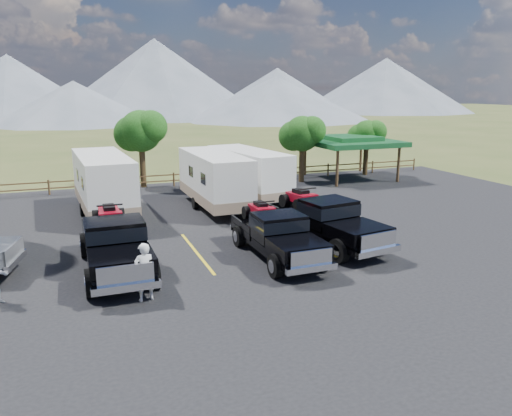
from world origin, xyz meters
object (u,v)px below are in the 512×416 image
object	(u,v)px
pavilion	(351,142)
rig_left	(115,243)
rig_center	(276,233)
person_a	(144,272)
trailer_center	(215,180)
trailer_right	(249,174)
trailer_left	(103,184)
rig_right	(324,220)

from	to	relation	value
pavilion	rig_left	world-z (taller)	pavilion
rig_center	person_a	size ratio (longest dim) A/B	3.21
trailer_center	trailer_right	xyz separation A→B (m)	(2.55, 1.48, -0.05)
rig_left	person_a	distance (m)	3.18
rig_center	person_a	bearing A→B (deg)	-156.97
pavilion	person_a	size ratio (longest dim) A/B	3.24
pavilion	rig_center	size ratio (longest dim) A/B	1.01
trailer_right	person_a	bearing A→B (deg)	-130.98
rig_left	trailer_left	bearing A→B (deg)	88.15
rig_right	trailer_right	world-z (taller)	trailer_right
rig_right	trailer_right	distance (m)	9.44
rig_left	trailer_left	size ratio (longest dim) A/B	0.72
trailer_center	person_a	world-z (taller)	trailer_center
person_a	trailer_right	bearing A→B (deg)	-132.24
rig_center	rig_left	bearing A→B (deg)	172.92
rig_left	person_a	world-z (taller)	rig_left
rig_right	trailer_center	distance (m)	8.39
rig_left	rig_center	size ratio (longest dim) A/B	1.09
pavilion	rig_center	world-z (taller)	pavilion
rig_right	person_a	bearing A→B (deg)	-166.89
rig_right	trailer_right	xyz separation A→B (m)	(-0.09, 9.42, 0.50)
rig_right	trailer_right	size ratio (longest dim) A/B	0.80
rig_right	pavilion	bearing A→B (deg)	46.24
trailer_center	trailer_right	bearing A→B (deg)	29.12
trailer_left	person_a	bearing A→B (deg)	-91.75
rig_center	rig_right	xyz separation A→B (m)	(2.63, 0.90, 0.10)
rig_left	trailer_right	size ratio (longest dim) A/B	0.77
rig_right	person_a	distance (m)	8.83
rig_center	trailer_center	bearing A→B (deg)	89.30
rig_right	trailer_center	world-z (taller)	trailer_center
trailer_left	rig_center	bearing A→B (deg)	-61.52
rig_left	trailer_center	distance (m)	10.23
rig_left	pavilion	bearing A→B (deg)	37.07
pavilion	rig_right	distance (m)	16.80
rig_center	trailer_center	distance (m)	8.86
person_a	rig_center	bearing A→B (deg)	-166.12
trailer_center	rig_left	bearing A→B (deg)	-128.06
pavilion	rig_left	size ratio (longest dim) A/B	0.93
pavilion	trailer_right	world-z (taller)	pavilion
trailer_right	rig_left	bearing A→B (deg)	-140.68
trailer_center	person_a	distance (m)	12.58
rig_center	trailer_right	size ratio (longest dim) A/B	0.70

